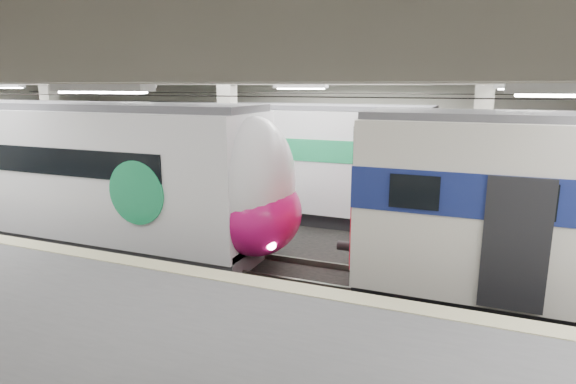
% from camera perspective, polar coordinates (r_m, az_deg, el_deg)
% --- Properties ---
extents(station_hall, '(36.00, 24.00, 5.75)m').
position_cam_1_polar(station_hall, '(11.05, -5.34, 3.44)').
color(station_hall, black).
rests_on(station_hall, ground).
extents(modern_emu, '(13.85, 2.86, 4.47)m').
position_cam_1_polar(modern_emu, '(15.88, -20.71, 1.62)').
color(modern_emu, white).
rests_on(modern_emu, ground).
extents(far_train, '(13.40, 2.87, 4.29)m').
position_cam_1_polar(far_train, '(19.01, -3.79, 4.16)').
color(far_train, white).
rests_on(far_train, ground).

